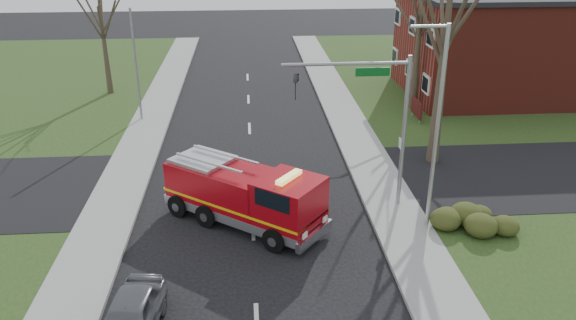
{
  "coord_description": "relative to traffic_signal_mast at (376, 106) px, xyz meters",
  "views": [
    {
      "loc": [
        -0.09,
        -20.33,
        11.88
      ],
      "look_at": [
        1.64,
        2.39,
        2.0
      ],
      "focal_mm": 35.0,
      "sensor_mm": 36.0,
      "label": 1
    }
  ],
  "objects": [
    {
      "name": "parked_car_maroon",
      "position": [
        -9.06,
        -7.82,
        -4.03
      ],
      "size": [
        2.06,
        4.16,
        1.36
      ],
      "primitive_type": "imported",
      "rotation": [
        0.0,
        0.0,
        -0.12
      ],
      "color": "#5C5E63",
      "rests_on": "ground"
    },
    {
      "name": "sidewalk_left",
      "position": [
        -11.41,
        -1.5,
        -4.63
      ],
      "size": [
        2.4,
        80.0,
        0.15
      ],
      "primitive_type": "cube",
      "color": "gray",
      "rests_on": "ground"
    },
    {
      "name": "bare_tree_left",
      "position": [
        -15.21,
        18.5,
        0.86
      ],
      "size": [
        4.5,
        4.5,
        9.0
      ],
      "color": "#392F22",
      "rests_on": "ground"
    },
    {
      "name": "sidewalk_right",
      "position": [
        0.99,
        -1.5,
        -4.63
      ],
      "size": [
        2.4,
        80.0,
        0.15
      ],
      "primitive_type": "cube",
      "color": "gray",
      "rests_on": "ground"
    },
    {
      "name": "bare_tree_far",
      "position": [
        5.79,
        13.5,
        1.78
      ],
      "size": [
        5.25,
        5.25,
        10.5
      ],
      "color": "#392F22",
      "rests_on": "ground"
    },
    {
      "name": "traffic_signal_mast",
      "position": [
        0.0,
        0.0,
        0.0
      ],
      "size": [
        5.29,
        0.18,
        6.8
      ],
      "color": "gray",
      "rests_on": "ground"
    },
    {
      "name": "brick_building",
      "position": [
        13.79,
        16.5,
        -1.05
      ],
      "size": [
        15.4,
        10.4,
        7.25
      ],
      "color": "maroon",
      "rests_on": "ground"
    },
    {
      "name": "bare_tree_near",
      "position": [
        4.29,
        4.5,
        2.71
      ],
      "size": [
        6.0,
        6.0,
        12.0
      ],
      "color": "#392F22",
      "rests_on": "ground"
    },
    {
      "name": "hedge_corner",
      "position": [
        3.79,
        -2.5,
        -4.13
      ],
      "size": [
        2.8,
        2.0,
        0.9
      ],
      "primitive_type": "ellipsoid",
      "color": "#2B3714",
      "rests_on": "lawn_right"
    },
    {
      "name": "fire_engine",
      "position": [
        -5.49,
        -1.04,
        -3.45
      ],
      "size": [
        6.87,
        6.08,
        2.78
      ],
      "rotation": [
        0.0,
        0.0,
        0.91
      ],
      "color": "#9B070F",
      "rests_on": "ground"
    },
    {
      "name": "utility_pole_far",
      "position": [
        -12.01,
        12.5,
        -1.21
      ],
      "size": [
        0.14,
        0.14,
        7.0
      ],
      "primitive_type": "cylinder",
      "color": "gray",
      "rests_on": "ground"
    },
    {
      "name": "streetlight_pole",
      "position": [
        1.93,
        -2.0,
        -0.16
      ],
      "size": [
        1.48,
        0.16,
        8.4
      ],
      "color": "#B7BABF",
      "rests_on": "ground"
    },
    {
      "name": "ground",
      "position": [
        -5.21,
        -1.5,
        -4.71
      ],
      "size": [
        120.0,
        120.0,
        0.0
      ],
      "primitive_type": "plane",
      "color": "black",
      "rests_on": "ground"
    },
    {
      "name": "health_center_sign",
      "position": [
        5.29,
        11.0,
        -3.83
      ],
      "size": [
        0.12,
        2.0,
        1.4
      ],
      "color": "#440F0F",
      "rests_on": "ground"
    }
  ]
}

